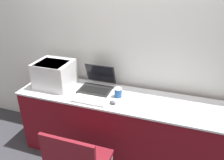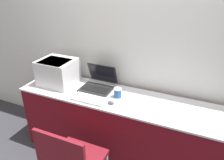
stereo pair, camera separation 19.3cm
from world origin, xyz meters
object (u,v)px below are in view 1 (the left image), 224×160
Objects in this scene: external_keyboard at (90,100)px; coffee_cup at (118,93)px; laptop_left at (97,84)px; printer at (55,73)px; mouse at (113,102)px.

coffee_cup is at bearing 35.21° from external_keyboard.
laptop_left is at bearing 159.29° from coffee_cup.
external_keyboard is at bearing -144.79° from coffee_cup.
printer is 0.58m from external_keyboard.
printer is 0.78m from coffee_cup.
laptop_left is at bearing 136.18° from mouse.
coffee_cup is 1.56× the size of mouse.
printer is 3.92× the size of coffee_cup.
printer is at bearing 179.10° from coffee_cup.
printer is at bearing 159.96° from external_keyboard.
external_keyboard is (0.52, -0.19, -0.15)m from printer.
laptop_left is at bearing 97.14° from external_keyboard.
laptop_left is 0.31m from coffee_cup.
laptop_left is (0.49, 0.10, -0.11)m from printer.
mouse reaches higher than external_keyboard.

